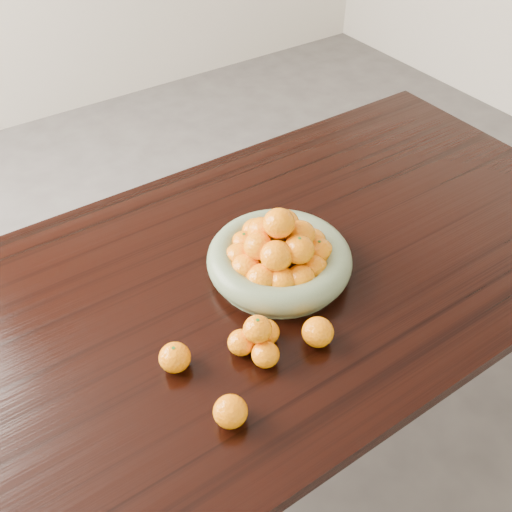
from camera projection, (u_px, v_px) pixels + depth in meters
ground at (260, 430)px, 1.93m from camera, size 5.00×5.00×0.00m
dining_table at (261, 295)px, 1.48m from camera, size 2.00×1.00×0.75m
fruit_bowl at (279, 256)px, 1.39m from camera, size 0.36×0.36×0.19m
orange_pyramid at (258, 339)px, 1.21m from camera, size 0.12×0.11×0.10m
loose_orange_0 at (175, 357)px, 1.18m from camera, size 0.07×0.07×0.06m
loose_orange_1 at (230, 411)px, 1.09m from camera, size 0.07×0.07×0.06m
loose_orange_2 at (318, 332)px, 1.23m from camera, size 0.07×0.07×0.07m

